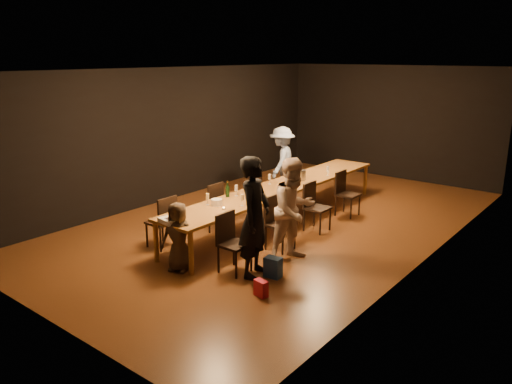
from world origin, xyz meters
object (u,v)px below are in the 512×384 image
Objects in this scene: table at (281,188)px; child at (178,237)px; chair_right_1 at (280,224)px; ice_bucket at (301,175)px; woman_tan at (294,210)px; man_blue at (282,161)px; chair_right_0 at (235,244)px; champagne_bottle at (228,189)px; chair_left_2 at (248,193)px; chair_left_1 at (209,206)px; birthday_cake at (170,220)px; chair_right_2 at (317,207)px; chair_left_3 at (282,182)px; woman_birthday at (255,217)px; chair_right_3 at (348,194)px; plate_stack at (217,202)px; chair_left_0 at (161,221)px.

table is 2.89m from child.
ice_bucket is at bearing -156.40° from chair_right_1.
man_blue is at bearing 54.05° from woman_tan.
chair_right_0 is 0.54× the size of woman_tan.
child reaches higher than champagne_bottle.
champagne_bottle reaches higher than chair_right_1.
chair_left_2 is 3.08× the size of champagne_bottle.
chair_right_1 is 1.70m from chair_left_1.
chair_right_0 reaches higher than birthday_cake.
ice_bucket is (-0.81, 0.66, 0.39)m from chair_right_2.
table is 6.45× the size of chair_right_1.
child reaches higher than birthday_cake.
child is 3.13× the size of birthday_cake.
chair_left_1 is 2.40m from chair_left_3.
woman_birthday reaches higher than chair_right_2.
woman_tan reaches higher than champagne_bottle.
woman_birthday is at bearing 15.51° from chair_right_1.
chair_left_1 is 1.20m from chair_left_2.
woman_birthday is at bearing 36.97° from birthday_cake.
chair_left_3 is 3.08× the size of champagne_bottle.
chair_right_2 is 3.05m from birthday_cake.
chair_right_1 is 1.21m from woman_birthday.
ice_bucket is (-0.08, 3.54, 0.30)m from child.
chair_left_2 is at bearing 71.58° from woman_tan.
chair_right_1 is 0.62m from woman_tan.
chair_right_1 is 1.20m from chair_right_2.
champagne_bottle is (-1.16, 1.14, 0.44)m from chair_right_0.
woman_tan is 1.98m from birthday_cake.
plate_stack is at bearing -17.81° from chair_right_3.
chair_right_0 is (0.85, -2.40, -0.24)m from table.
plate_stack is (1.05, -3.38, -0.02)m from man_blue.
birthday_cake is (1.10, -4.52, -0.04)m from man_blue.
table is 1.49m from chair_left_3.
chair_left_0 is 1.00× the size of chair_left_2.
man_blue is 4.68m from child.
child is (0.97, -1.68, 0.09)m from chair_left_1.
woman_tan is at bearing -48.29° from table.
chair_right_1 is 2.94m from chair_left_3.
woman_birthday is at bearing -172.83° from woman_tan.
chair_right_0 is 3.19m from ice_bucket.
chair_left_2 is (-0.85, 0.00, -0.24)m from table.
birthday_cake is (-1.20, -0.62, -0.14)m from woman_birthday.
chair_right_2 is 2.08m from chair_left_1.
chair_right_0 and chair_right_2 have the same top height.
chair_right_1 is 1.00× the size of chair_left_1.
man_blue reaches higher than champagne_bottle.
chair_left_3 is 4.20m from child.
woman_birthday is 1.36m from plate_stack.
man_blue is (-0.30, 1.62, 0.36)m from chair_left_2.
chair_left_3 is 2.64× the size of birthday_cake.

